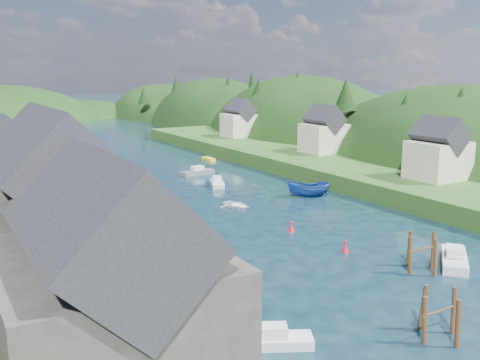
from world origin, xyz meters
TOP-DOWN VIEW (x-y plane):
  - ground at (0.00, 50.00)m, footprint 600.00×600.00m
  - hillside_right at (45.00, 75.00)m, footprint 36.00×245.56m
  - far_hills at (1.22, 174.01)m, footprint 103.00×68.00m
  - hill_trees at (0.62, 65.40)m, footprint 90.13×154.32m
  - quay_left at (-24.00, 20.00)m, footprint 12.00×110.00m
  - quayside_buildings at (-26.00, 6.39)m, footprint 8.00×35.84m
  - terrace_right at (25.00, 40.00)m, footprint 16.00×120.00m
  - right_bank_cottages at (28.00, 48.33)m, footprint 9.00×59.24m
  - piling_cluster_near at (-4.66, -4.40)m, footprint 3.24×3.02m
  - piling_cluster_far at (3.63, 4.17)m, footprint 3.34×3.10m
  - channel_buoy_near at (1.35, 11.04)m, footprint 0.70×0.70m
  - channel_buoy_far at (0.92, 18.94)m, footprint 0.70×0.70m
  - moored_boats at (-1.95, 19.73)m, footprint 33.55×91.13m

SIDE VIEW (x-z plane):
  - far_hills at x=1.22m, z-range -32.80..11.20m
  - hillside_right at x=45.00m, z-range -31.41..16.59m
  - ground at x=0.00m, z-range 0.00..0.00m
  - channel_buoy_near at x=1.35m, z-range -0.07..1.03m
  - channel_buoy_far at x=0.92m, z-range -0.07..1.03m
  - moored_boats at x=-1.95m, z-range -0.50..1.79m
  - quay_left at x=-24.00m, z-range 0.00..2.00m
  - terrace_right at x=25.00m, z-range 0.00..2.40m
  - piling_cluster_near at x=-4.66m, z-range -0.57..3.15m
  - piling_cluster_far at x=3.63m, z-range -0.57..3.22m
  - right_bank_cottages at x=28.00m, z-range 1.64..10.05m
  - quayside_buildings at x=-26.00m, z-range 0.64..13.54m
  - hill_trees at x=0.62m, z-range 4.81..17.39m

